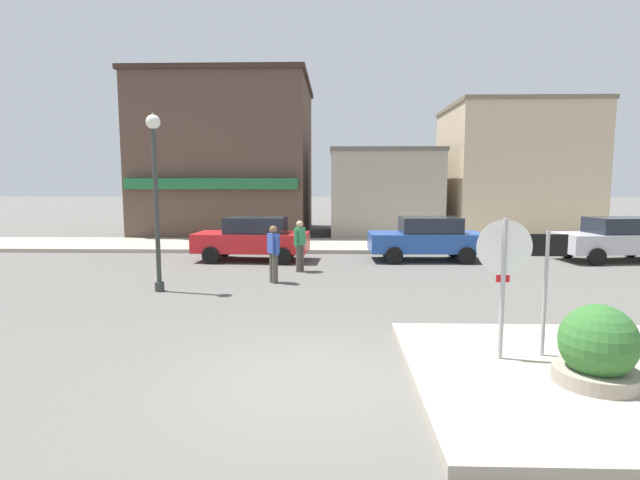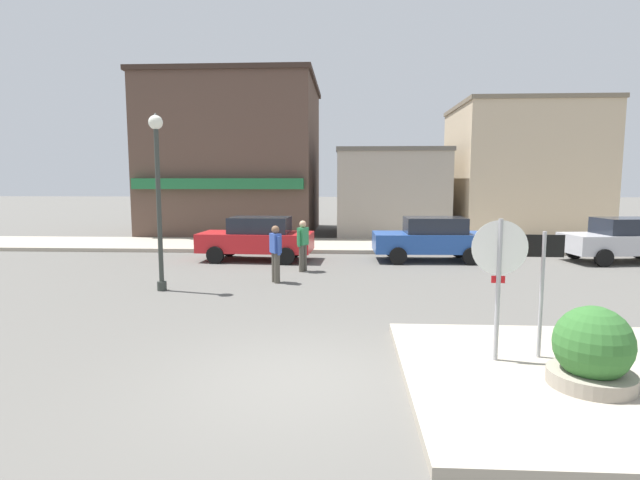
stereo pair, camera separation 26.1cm
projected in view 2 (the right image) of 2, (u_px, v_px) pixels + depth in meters
ground_plane at (302, 381)px, 7.15m from camera, size 160.00×160.00×0.00m
sidewalk_corner at (635, 381)px, 6.95m from camera, size 6.40×4.80×0.15m
kerb_far at (332, 245)px, 21.47m from camera, size 80.00×4.00×0.15m
stop_sign at (499, 271)px, 7.42m from camera, size 0.82×0.08×2.30m
one_way_sign at (542, 282)px, 7.56m from camera, size 0.60×0.07×2.10m
planter at (592, 356)px, 6.57m from camera, size 1.10×1.10×1.23m
lamp_post at (158, 176)px, 12.68m from camera, size 0.36×0.36×4.54m
parked_car_nearest at (257, 238)px, 17.83m from camera, size 4.09×2.05×1.56m
parked_car_second at (431, 238)px, 17.71m from camera, size 4.05×1.97×1.56m
parked_car_third at (625, 239)px, 17.39m from camera, size 4.17×2.23×1.56m
pedestrian_crossing_near at (276, 252)px, 13.93m from camera, size 0.38×0.51×1.61m
pedestrian_crossing_far at (303, 244)px, 15.65m from camera, size 0.36×0.53×1.61m
building_corner_shop at (237, 158)px, 27.50m from camera, size 8.78×9.04×8.16m
building_storefront_left_near at (389, 193)px, 26.21m from camera, size 5.46×6.52×4.41m
building_storefront_left_mid at (521, 171)px, 25.43m from camera, size 6.78×6.49×6.65m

